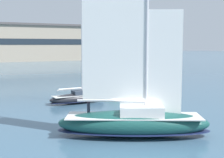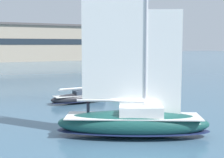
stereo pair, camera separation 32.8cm
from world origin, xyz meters
TOP-DOWN VIEW (x-y plane):
  - ground_plane at (0.00, 0.00)m, footprint 400.00×400.00m
  - waterfront_building at (17.67, 96.99)m, footprint 40.68×15.58m
  - tree_shore_left at (44.65, 85.93)m, footprint 8.28×8.28m
  - sailboat_main at (0.01, -0.01)m, footprint 10.01×7.21m
  - sailboat_moored_near_marina at (1.05, 12.34)m, footprint 6.12×1.92m
  - sailboat_moored_mid_channel at (33.40, 46.31)m, footprint 6.59×7.04m

SIDE VIEW (x-z plane):
  - ground_plane at x=0.00m, z-range 0.00..0.00m
  - sailboat_moored_near_marina at x=1.05m, z-range -3.61..4.74m
  - sailboat_moored_mid_channel at x=33.40m, z-range -4.49..5.90m
  - sailboat_main at x=0.01m, z-range -5.72..7.88m
  - waterfront_building at x=17.67m, z-range 0.04..13.08m
  - tree_shore_left at x=44.65m, z-range 3.41..20.44m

